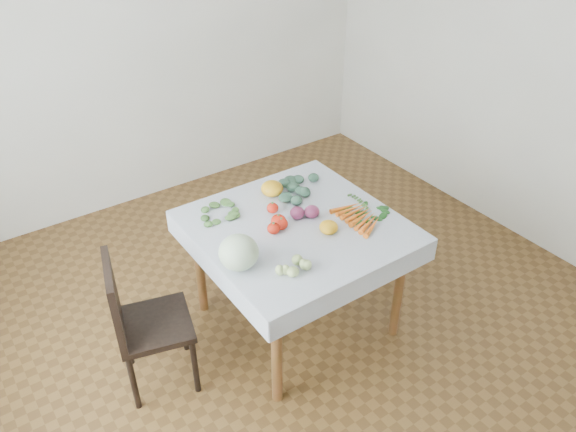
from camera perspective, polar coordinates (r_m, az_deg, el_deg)
name	(u,v)px	position (r m, az deg, el deg)	size (l,w,h in m)	color
ground	(296,320)	(3.72, 0.81, -10.48)	(4.00, 4.00, 0.00)	brown
back_wall	(145,37)	(4.60, -14.33, 17.23)	(4.00, 0.04, 2.70)	white
table	(297,239)	(3.29, 0.90, -2.34)	(1.00, 1.00, 0.75)	brown
tablecloth	(297,225)	(3.23, 0.92, -0.92)	(1.12, 1.12, 0.01)	white
chair	(138,318)	(3.13, -15.02, -9.96)	(0.48, 0.48, 0.86)	black
cabbage	(239,252)	(2.88, -5.03, -3.71)	(0.21, 0.21, 0.19)	beige
tomato_a	(274,228)	(3.14, -1.47, -1.27)	(0.07, 0.07, 0.06)	red
tomato_b	(273,208)	(3.32, -1.58, 0.82)	(0.07, 0.07, 0.06)	red
tomato_c	(278,221)	(3.19, -0.98, -0.52)	(0.09, 0.09, 0.08)	red
tomato_d	(281,224)	(3.18, -0.70, -0.81)	(0.08, 0.08, 0.07)	red
heirloom_back	(272,189)	(3.48, -1.64, 2.81)	(0.14, 0.14, 0.10)	yellow
heirloom_front	(329,227)	(3.15, 4.14, -1.15)	(0.11, 0.11, 0.07)	yellow
onion_a	(312,212)	(3.28, 2.45, 0.45)	(0.09, 0.09, 0.08)	#511733
onion_b	(297,213)	(3.27, 0.94, 0.32)	(0.09, 0.09, 0.07)	#511733
tomatillo_cluster	(292,265)	(2.90, 0.43, -5.02)	(0.18, 0.11, 0.05)	#C0D379
carrot_bunch	(360,216)	(3.30, 7.33, -0.01)	(0.22, 0.34, 0.03)	orange
kale_bunch	(300,187)	(3.54, 1.27, 2.93)	(0.34, 0.27, 0.04)	#34563F
basil_bunch	(367,212)	(3.36, 8.01, 0.37)	(0.25, 0.18, 0.01)	#1B561C
dill_bunch	(217,214)	(3.33, -7.26, 0.22)	(0.25, 0.21, 0.03)	#477234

